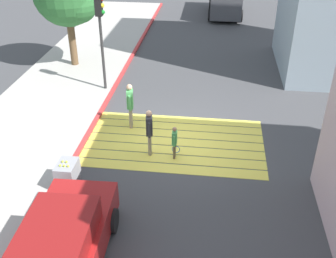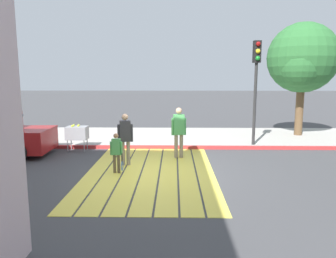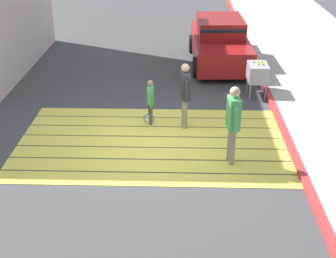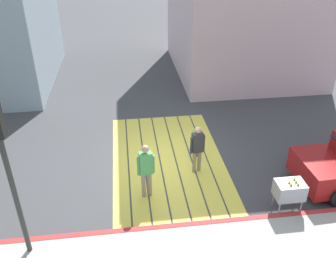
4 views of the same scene
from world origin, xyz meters
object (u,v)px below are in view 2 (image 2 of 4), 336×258
at_px(tennis_ball_cart, 77,133).
at_px(pedestrian_adult_lead, 125,136).
at_px(street_tree, 302,60).
at_px(pedestrian_child_with_racket, 117,151).
at_px(pedestrian_adult_trailing, 179,129).
at_px(traffic_light_corner, 256,72).

relative_size(tennis_ball_cart, pedestrian_adult_lead, 0.60).
distance_m(street_tree, pedestrian_child_with_racket, 10.04).
relative_size(street_tree, pedestrian_adult_trailing, 2.97).
height_order(tennis_ball_cart, pedestrian_child_with_racket, pedestrian_child_with_racket).
bearing_deg(pedestrian_adult_trailing, pedestrian_child_with_racket, -44.75).
distance_m(pedestrian_adult_lead, pedestrian_child_with_racket, 0.93).
bearing_deg(traffic_light_corner, pedestrian_adult_trailing, -59.68).
bearing_deg(pedestrian_adult_lead, pedestrian_child_with_racket, -8.75).
xyz_separation_m(pedestrian_adult_lead, pedestrian_adult_trailing, (-1.01, 1.73, 0.06)).
xyz_separation_m(street_tree, pedestrian_child_with_racket, (5.91, -7.56, -2.96)).
distance_m(traffic_light_corner, pedestrian_adult_trailing, 4.07).
xyz_separation_m(pedestrian_adult_trailing, pedestrian_child_with_racket, (1.88, -1.87, -0.37)).
xyz_separation_m(pedestrian_adult_lead, pedestrian_child_with_racket, (0.87, -0.13, -0.31)).
xyz_separation_m(tennis_ball_cart, pedestrian_adult_trailing, (1.11, 3.94, 0.35)).
distance_m(tennis_ball_cart, pedestrian_child_with_racket, 3.64).
bearing_deg(street_tree, pedestrian_adult_lead, -55.84).
bearing_deg(traffic_light_corner, tennis_ball_cart, -84.46).
bearing_deg(pedestrian_child_with_racket, traffic_light_corner, 126.69).
relative_size(traffic_light_corner, street_tree, 0.80).
bearing_deg(street_tree, pedestrian_adult_trailing, -54.74).
relative_size(street_tree, tennis_ball_cart, 5.23).
height_order(pedestrian_adult_trailing, pedestrian_child_with_racket, pedestrian_adult_trailing).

